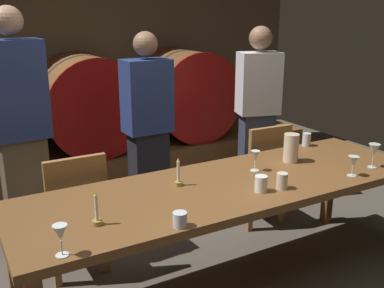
{
  "coord_description": "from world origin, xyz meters",
  "views": [
    {
      "loc": [
        -1.3,
        -2.02,
        1.77
      ],
      "look_at": [
        0.25,
        0.7,
        0.83
      ],
      "focal_mm": 41.71,
      "sensor_mm": 36.0,
      "label": 1
    }
  ],
  "objects_px": {
    "dining_table": "(230,192)",
    "cup_far_left": "(180,220)",
    "guest_right": "(257,113)",
    "cup_center_right": "(282,181)",
    "wine_glass_far_left": "(60,234)",
    "wine_glass_center_right": "(353,162)",
    "cup_far_right": "(307,140)",
    "wine_barrel_center": "(87,104)",
    "candle_right": "(178,178)",
    "guest_center": "(148,129)",
    "guest_left": "(21,138)",
    "chair_left": "(75,208)",
    "cup_center_left": "(261,184)",
    "wine_glass_center_left": "(255,157)",
    "wine_glass_far_right": "(374,150)",
    "chair_right": "(261,169)",
    "candle_left": "(97,216)",
    "wine_barrel_right": "(186,94)",
    "pitcher": "(291,148)"
  },
  "relations": [
    {
      "from": "guest_center",
      "to": "wine_glass_center_right",
      "type": "distance_m",
      "value": 1.65
    },
    {
      "from": "chair_right",
      "to": "candle_right",
      "type": "relative_size",
      "value": 4.78
    },
    {
      "from": "wine_glass_far_left",
      "to": "cup_far_left",
      "type": "xyz_separation_m",
      "value": [
        0.58,
        -0.01,
        -0.07
      ]
    },
    {
      "from": "chair_left",
      "to": "cup_far_left",
      "type": "distance_m",
      "value": 1.09
    },
    {
      "from": "wine_glass_center_right",
      "to": "cup_far_right",
      "type": "bearing_deg",
      "value": 71.61
    },
    {
      "from": "dining_table",
      "to": "cup_far_left",
      "type": "bearing_deg",
      "value": -146.5
    },
    {
      "from": "chair_right",
      "to": "cup_far_left",
      "type": "height_order",
      "value": "chair_right"
    },
    {
      "from": "wine_glass_center_left",
      "to": "candle_left",
      "type": "bearing_deg",
      "value": -168.23
    },
    {
      "from": "wine_glass_center_right",
      "to": "cup_center_left",
      "type": "bearing_deg",
      "value": 172.82
    },
    {
      "from": "guest_center",
      "to": "cup_far_right",
      "type": "distance_m",
      "value": 1.29
    },
    {
      "from": "wine_glass_far_right",
      "to": "candle_left",
      "type": "bearing_deg",
      "value": 177.01
    },
    {
      "from": "cup_center_right",
      "to": "wine_glass_center_right",
      "type": "bearing_deg",
      "value": -6.05
    },
    {
      "from": "guest_left",
      "to": "candle_right",
      "type": "relative_size",
      "value": 9.82
    },
    {
      "from": "chair_left",
      "to": "pitcher",
      "type": "relative_size",
      "value": 4.34
    },
    {
      "from": "wine_glass_center_right",
      "to": "cup_center_left",
      "type": "xyz_separation_m",
      "value": [
        -0.68,
        0.09,
        -0.05
      ]
    },
    {
      "from": "dining_table",
      "to": "wine_glass_center_right",
      "type": "height_order",
      "value": "wine_glass_center_right"
    },
    {
      "from": "guest_right",
      "to": "wine_glass_far_right",
      "type": "xyz_separation_m",
      "value": [
        -0.07,
        -1.37,
        0.02
      ]
    },
    {
      "from": "guest_center",
      "to": "wine_barrel_center",
      "type": "bearing_deg",
      "value": -82.58
    },
    {
      "from": "chair_left",
      "to": "guest_center",
      "type": "relative_size",
      "value": 0.54
    },
    {
      "from": "guest_left",
      "to": "wine_glass_center_right",
      "type": "relative_size",
      "value": 13.48
    },
    {
      "from": "chair_left",
      "to": "wine_glass_far_left",
      "type": "height_order",
      "value": "wine_glass_far_left"
    },
    {
      "from": "wine_glass_far_right",
      "to": "cup_far_right",
      "type": "height_order",
      "value": "wine_glass_far_right"
    },
    {
      "from": "wine_glass_center_right",
      "to": "cup_far_left",
      "type": "bearing_deg",
      "value": -176.64
    },
    {
      "from": "guest_center",
      "to": "candle_left",
      "type": "bearing_deg",
      "value": 55.04
    },
    {
      "from": "wine_glass_center_right",
      "to": "dining_table",
      "type": "bearing_deg",
      "value": 159.12
    },
    {
      "from": "cup_far_left",
      "to": "cup_far_right",
      "type": "relative_size",
      "value": 0.75
    },
    {
      "from": "dining_table",
      "to": "guest_left",
      "type": "height_order",
      "value": "guest_left"
    },
    {
      "from": "wine_barrel_right",
      "to": "wine_glass_far_right",
      "type": "distance_m",
      "value": 2.51
    },
    {
      "from": "cup_far_left",
      "to": "cup_far_right",
      "type": "distance_m",
      "value": 1.69
    },
    {
      "from": "wine_barrel_center",
      "to": "guest_right",
      "type": "relative_size",
      "value": 0.61
    },
    {
      "from": "wine_glass_far_right",
      "to": "chair_left",
      "type": "bearing_deg",
      "value": 153.89
    },
    {
      "from": "wine_glass_center_left",
      "to": "cup_far_left",
      "type": "distance_m",
      "value": 0.95
    },
    {
      "from": "wine_glass_far_right",
      "to": "chair_right",
      "type": "bearing_deg",
      "value": 105.28
    },
    {
      "from": "wine_barrel_center",
      "to": "candle_right",
      "type": "height_order",
      "value": "wine_barrel_center"
    },
    {
      "from": "guest_right",
      "to": "wine_barrel_center",
      "type": "bearing_deg",
      "value": -23.67
    },
    {
      "from": "wine_barrel_right",
      "to": "chair_right",
      "type": "height_order",
      "value": "wine_barrel_right"
    },
    {
      "from": "wine_barrel_right",
      "to": "chair_left",
      "type": "distance_m",
      "value": 2.4
    },
    {
      "from": "candle_right",
      "to": "wine_glass_far_right",
      "type": "xyz_separation_m",
      "value": [
        1.31,
        -0.36,
        0.07
      ]
    },
    {
      "from": "wine_glass_far_right",
      "to": "cup_far_left",
      "type": "distance_m",
      "value": 1.57
    },
    {
      "from": "chair_left",
      "to": "guest_right",
      "type": "xyz_separation_m",
      "value": [
        1.9,
        0.48,
        0.35
      ]
    },
    {
      "from": "chair_right",
      "to": "cup_center_left",
      "type": "distance_m",
      "value": 1.14
    },
    {
      "from": "dining_table",
      "to": "guest_center",
      "type": "xyz_separation_m",
      "value": [
        -0.05,
        1.15,
        0.15
      ]
    },
    {
      "from": "guest_right",
      "to": "cup_center_right",
      "type": "height_order",
      "value": "guest_right"
    },
    {
      "from": "cup_center_left",
      "to": "chair_left",
      "type": "bearing_deg",
      "value": 136.36
    },
    {
      "from": "cup_center_right",
      "to": "candle_left",
      "type": "bearing_deg",
      "value": 175.45
    },
    {
      "from": "chair_left",
      "to": "wine_glass_center_right",
      "type": "height_order",
      "value": "chair_left"
    },
    {
      "from": "guest_right",
      "to": "wine_glass_center_left",
      "type": "relative_size",
      "value": 11.71
    },
    {
      "from": "cup_center_right",
      "to": "cup_far_right",
      "type": "bearing_deg",
      "value": 38.04
    },
    {
      "from": "wine_glass_far_right",
      "to": "wine_glass_center_right",
      "type": "bearing_deg",
      "value": -169.51
    },
    {
      "from": "wine_barrel_right",
      "to": "pitcher",
      "type": "xyz_separation_m",
      "value": [
        -0.32,
        -2.13,
        -0.02
      ]
    }
  ]
}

